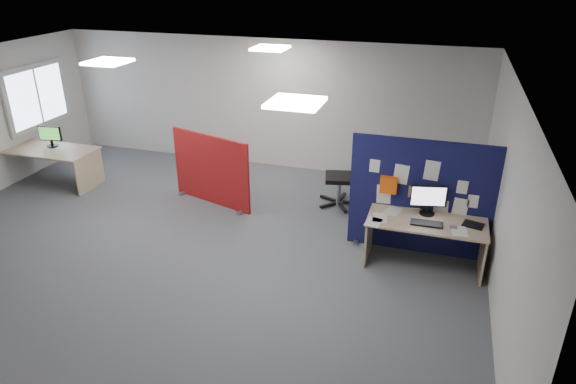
% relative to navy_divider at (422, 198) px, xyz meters
% --- Properties ---
extents(floor, '(9.00, 9.00, 0.00)m').
position_rel_navy_divider_xyz_m(floor, '(-3.47, -0.73, -0.90)').
color(floor, '#515459').
rests_on(floor, ground).
extents(ceiling, '(9.00, 7.00, 0.02)m').
position_rel_navy_divider_xyz_m(ceiling, '(-3.47, -0.73, 1.80)').
color(ceiling, white).
rests_on(ceiling, wall_back).
extents(wall_back, '(9.00, 0.02, 2.70)m').
position_rel_navy_divider_xyz_m(wall_back, '(-3.47, 2.77, 0.45)').
color(wall_back, silver).
rests_on(wall_back, floor).
extents(wall_front, '(9.00, 0.02, 2.70)m').
position_rel_navy_divider_xyz_m(wall_front, '(-3.47, -4.23, 0.45)').
color(wall_front, silver).
rests_on(wall_front, floor).
extents(wall_right, '(0.02, 7.00, 2.70)m').
position_rel_navy_divider_xyz_m(wall_right, '(1.03, -0.73, 0.45)').
color(wall_right, silver).
rests_on(wall_right, floor).
extents(window, '(0.06, 1.70, 1.30)m').
position_rel_navy_divider_xyz_m(window, '(-7.90, 1.27, 0.65)').
color(window, white).
rests_on(window, wall_left).
extents(ceiling_lights, '(4.10, 4.10, 0.04)m').
position_rel_navy_divider_xyz_m(ceiling_lights, '(-3.13, -0.06, 1.77)').
color(ceiling_lights, white).
rests_on(ceiling_lights, ceiling).
extents(navy_divider, '(2.19, 0.30, 1.81)m').
position_rel_navy_divider_xyz_m(navy_divider, '(0.00, 0.00, 0.00)').
color(navy_divider, '#11123E').
rests_on(navy_divider, floor).
extents(main_desk, '(1.68, 0.74, 0.73)m').
position_rel_navy_divider_xyz_m(main_desk, '(0.11, -0.36, -0.35)').
color(main_desk, tan).
rests_on(main_desk, floor).
extents(monitor_main, '(0.52, 0.22, 0.45)m').
position_rel_navy_divider_xyz_m(monitor_main, '(0.09, -0.16, 0.08)').
color(monitor_main, black).
rests_on(monitor_main, main_desk).
extents(keyboard, '(0.45, 0.19, 0.02)m').
position_rel_navy_divider_xyz_m(keyboard, '(0.11, -0.49, -0.16)').
color(keyboard, black).
rests_on(keyboard, main_desk).
extents(mouse, '(0.10, 0.07, 0.03)m').
position_rel_navy_divider_xyz_m(mouse, '(0.47, -0.50, -0.16)').
color(mouse, gray).
rests_on(mouse, main_desk).
extents(paper_tray, '(0.33, 0.28, 0.01)m').
position_rel_navy_divider_xyz_m(paper_tray, '(0.74, -0.33, -0.16)').
color(paper_tray, black).
rests_on(paper_tray, main_desk).
extents(red_divider, '(1.68, 0.57, 1.31)m').
position_rel_navy_divider_xyz_m(red_divider, '(-3.75, 0.65, -0.26)').
color(red_divider, '#A31615').
rests_on(red_divider, floor).
extents(second_desk, '(1.75, 0.88, 0.73)m').
position_rel_navy_divider_xyz_m(second_desk, '(-7.15, 0.57, -0.34)').
color(second_desk, tan).
rests_on(second_desk, floor).
extents(monitor_second, '(0.46, 0.21, 0.42)m').
position_rel_navy_divider_xyz_m(monitor_second, '(-7.21, 0.68, 0.06)').
color(monitor_second, black).
rests_on(monitor_second, second_desk).
extents(office_chair, '(0.80, 0.78, 1.20)m').
position_rel_navy_divider_xyz_m(office_chair, '(-1.38, 1.29, -0.22)').
color(office_chair, black).
rests_on(office_chair, floor).
extents(desk_papers, '(1.41, 0.77, 0.00)m').
position_rel_navy_divider_xyz_m(desk_papers, '(-0.25, -0.48, -0.17)').
color(desk_papers, white).
rests_on(desk_papers, main_desk).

